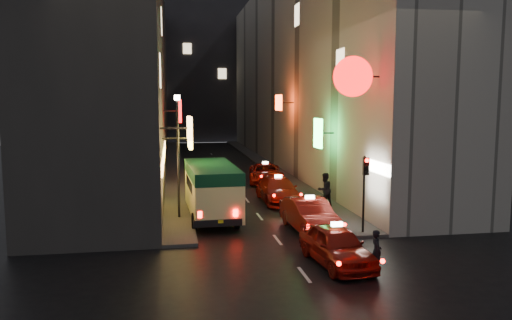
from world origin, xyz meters
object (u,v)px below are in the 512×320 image
traffic_light (365,177)px  minibus (212,185)px  taxi_near (337,242)px  pedestrian_crossing (377,248)px  lamp_post (178,148)px

traffic_light → minibus: bearing=145.7°
taxi_near → pedestrian_crossing: bearing=-41.3°
taxi_near → traffic_light: 4.75m
minibus → lamp_post: (-1.68, 0.07, 1.94)m
taxi_near → minibus: bearing=116.4°
pedestrian_crossing → lamp_post: bearing=39.6°
pedestrian_crossing → minibus: bearing=32.4°
traffic_light → lamp_post: size_ratio=0.56×
lamp_post → taxi_near: bearing=-55.0°
taxi_near → lamp_post: bearing=125.0°
pedestrian_crossing → traffic_light: (1.38, 4.59, 1.82)m
minibus → taxi_near: bearing=-63.6°
minibus → traffic_light: bearing=-34.3°
minibus → pedestrian_crossing: minibus is taller
taxi_near → pedestrian_crossing: (1.15, -1.01, 0.02)m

